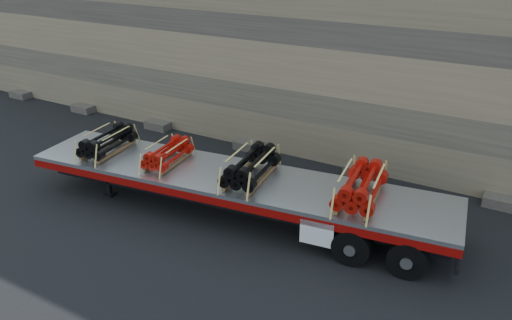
{
  "coord_description": "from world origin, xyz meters",
  "views": [
    {
      "loc": [
        7.12,
        -12.29,
        8.47
      ],
      "look_at": [
        -0.29,
        0.62,
        1.71
      ],
      "focal_mm": 35.0,
      "sensor_mm": 36.0,
      "label": 1
    }
  ],
  "objects_px": {
    "bundle_rear": "(361,187)",
    "bundle_midfront": "(168,154)",
    "bundle_front": "(108,142)",
    "bundle_midrear": "(251,167)",
    "trailer": "(232,195)"
  },
  "relations": [
    {
      "from": "bundle_rear",
      "to": "bundle_midfront",
      "type": "bearing_deg",
      "value": 180.0
    },
    {
      "from": "bundle_midfront",
      "to": "bundle_rear",
      "type": "bearing_deg",
      "value": 0.0
    },
    {
      "from": "bundle_front",
      "to": "bundle_midrear",
      "type": "bearing_deg",
      "value": 0.0
    },
    {
      "from": "bundle_front",
      "to": "bundle_rear",
      "type": "bearing_deg",
      "value": 0.0
    },
    {
      "from": "bundle_midfront",
      "to": "bundle_midrear",
      "type": "distance_m",
      "value": 3.05
    },
    {
      "from": "trailer",
      "to": "bundle_front",
      "type": "xyz_separation_m",
      "value": [
        -4.83,
        -0.58,
        1.08
      ]
    },
    {
      "from": "trailer",
      "to": "bundle_rear",
      "type": "height_order",
      "value": "bundle_rear"
    },
    {
      "from": "bundle_rear",
      "to": "trailer",
      "type": "bearing_deg",
      "value": 180.0
    },
    {
      "from": "bundle_front",
      "to": "trailer",
      "type": "bearing_deg",
      "value": 0.0
    },
    {
      "from": "trailer",
      "to": "bundle_rear",
      "type": "xyz_separation_m",
      "value": [
        4.09,
        0.49,
        1.13
      ]
    },
    {
      "from": "bundle_midrear",
      "to": "bundle_rear",
      "type": "xyz_separation_m",
      "value": [
        3.43,
        0.41,
        0.01
      ]
    },
    {
      "from": "bundle_front",
      "to": "bundle_rear",
      "type": "height_order",
      "value": "bundle_rear"
    },
    {
      "from": "trailer",
      "to": "bundle_front",
      "type": "distance_m",
      "value": 4.98
    },
    {
      "from": "bundle_front",
      "to": "bundle_midrear",
      "type": "relative_size",
      "value": 0.91
    },
    {
      "from": "trailer",
      "to": "bundle_front",
      "type": "bearing_deg",
      "value": 180.0
    }
  ]
}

